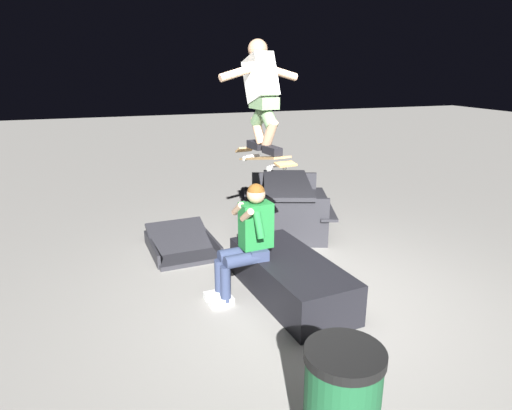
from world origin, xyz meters
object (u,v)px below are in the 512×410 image
(skater_airborne, at_px, (261,91))
(picnic_table_back, at_px, (287,198))
(skateboard, at_px, (264,158))
(person_sitting_on_ledge, at_px, (247,237))
(kicker_ramp, at_px, (182,247))
(ledge_box_main, at_px, (290,278))

(skater_airborne, distance_m, picnic_table_back, 2.64)
(skateboard, bearing_deg, skater_airborne, 8.04)
(person_sitting_on_ledge, relative_size, kicker_ramp, 1.10)
(person_sitting_on_ledge, distance_m, picnic_table_back, 2.24)
(skater_airborne, relative_size, kicker_ramp, 0.96)
(person_sitting_on_ledge, bearing_deg, kicker_ramp, 17.72)
(ledge_box_main, xyz_separation_m, picnic_table_back, (2.03, -0.80, 0.28))
(person_sitting_on_ledge, relative_size, picnic_table_back, 0.62)
(skateboard, xyz_separation_m, picnic_table_back, (1.77, -1.03, -1.03))
(skater_airborne, relative_size, picnic_table_back, 0.55)
(skateboard, bearing_deg, picnic_table_back, -30.14)
(ledge_box_main, height_order, picnic_table_back, picnic_table_back)
(skateboard, height_order, kicker_ramp, skateboard)
(picnic_table_back, bearing_deg, skater_airborne, 148.86)
(ledge_box_main, height_order, person_sitting_on_ledge, person_sitting_on_ledge)
(ledge_box_main, bearing_deg, picnic_table_back, -21.61)
(skater_airborne, xyz_separation_m, picnic_table_back, (1.72, -1.04, -1.72))
(ledge_box_main, relative_size, picnic_table_back, 0.84)
(person_sitting_on_ledge, bearing_deg, skateboard, -68.27)
(picnic_table_back, bearing_deg, skateboard, 149.86)
(ledge_box_main, distance_m, person_sitting_on_ledge, 0.67)
(skater_airborne, bearing_deg, skateboard, -171.96)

